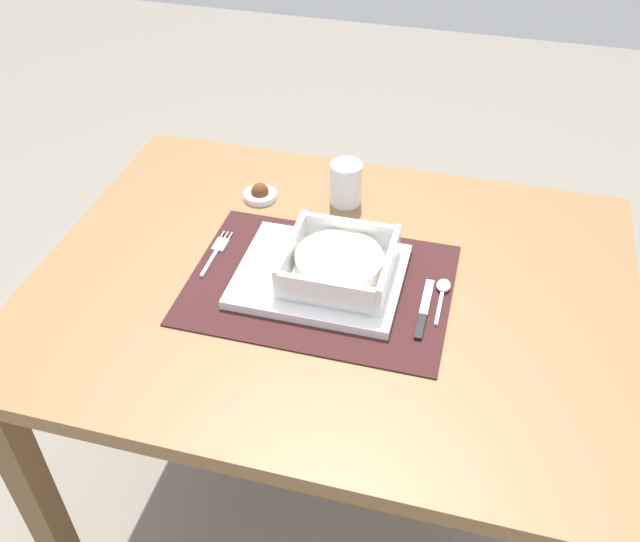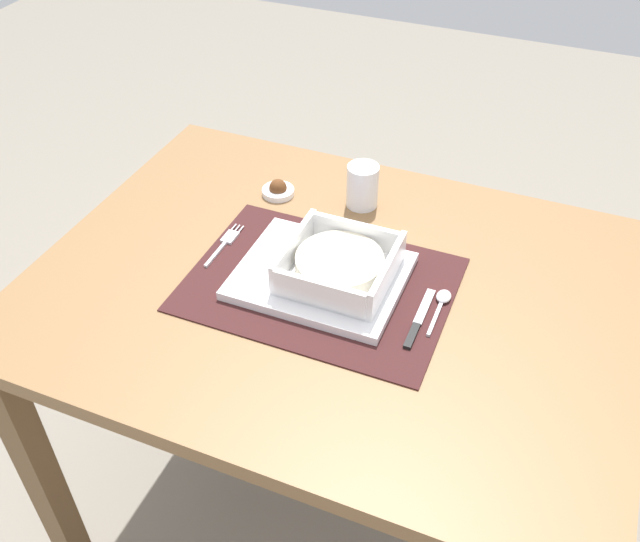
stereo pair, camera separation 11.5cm
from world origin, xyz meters
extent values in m
plane|color=gray|center=(0.00, 0.00, 0.00)|extent=(6.00, 6.00, 0.00)
cube|color=brown|center=(0.00, 0.00, 0.71)|extent=(1.00, 0.76, 0.03)
cube|color=brown|center=(-0.45, -0.33, 0.35)|extent=(0.05, 0.05, 0.69)
cube|color=brown|center=(-0.45, 0.33, 0.35)|extent=(0.05, 0.05, 0.69)
cube|color=brown|center=(0.45, 0.33, 0.35)|extent=(0.05, 0.05, 0.69)
cube|color=#381919|center=(-0.02, -0.01, 0.72)|extent=(0.43, 0.32, 0.00)
cube|color=white|center=(-0.02, -0.01, 0.73)|extent=(0.27, 0.22, 0.02)
cube|color=white|center=(0.01, 0.00, 0.75)|extent=(0.17, 0.17, 0.01)
cube|color=white|center=(-0.07, 0.00, 0.77)|extent=(0.01, 0.17, 0.05)
cube|color=white|center=(0.09, 0.00, 0.77)|extent=(0.01, 0.17, 0.05)
cube|color=white|center=(0.01, -0.09, 0.77)|extent=(0.15, 0.01, 0.05)
cube|color=white|center=(0.01, 0.08, 0.77)|extent=(0.15, 0.01, 0.05)
cylinder|color=beige|center=(0.01, 0.00, 0.77)|extent=(0.15, 0.15, 0.03)
cube|color=silver|center=(-0.22, -0.02, 0.73)|extent=(0.01, 0.07, 0.00)
cube|color=silver|center=(-0.22, 0.04, 0.73)|extent=(0.02, 0.04, 0.00)
cylinder|color=silver|center=(-0.22, 0.06, 0.73)|extent=(0.00, 0.02, 0.00)
cylinder|color=silver|center=(-0.22, 0.06, 0.73)|extent=(0.00, 0.02, 0.00)
cylinder|color=silver|center=(-0.21, 0.06, 0.73)|extent=(0.00, 0.02, 0.00)
cube|color=silver|center=(0.18, -0.03, 0.73)|extent=(0.01, 0.08, 0.00)
ellipsoid|color=silver|center=(0.18, 0.03, 0.73)|extent=(0.02, 0.03, 0.01)
cube|color=black|center=(0.16, -0.08, 0.73)|extent=(0.01, 0.06, 0.01)
cube|color=silver|center=(0.16, -0.01, 0.73)|extent=(0.01, 0.09, 0.00)
cylinder|color=white|center=(-0.03, 0.23, 0.76)|extent=(0.06, 0.06, 0.08)
cylinder|color=maroon|center=(-0.03, 0.23, 0.74)|extent=(0.05, 0.05, 0.04)
cylinder|color=white|center=(-0.20, 0.20, 0.73)|extent=(0.06, 0.06, 0.01)
sphere|color=#593319|center=(-0.20, 0.20, 0.74)|extent=(0.03, 0.03, 0.03)
camera|label=1|loc=(0.21, -0.87, 1.50)|focal=39.41mm
camera|label=2|loc=(0.32, -0.83, 1.50)|focal=39.41mm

